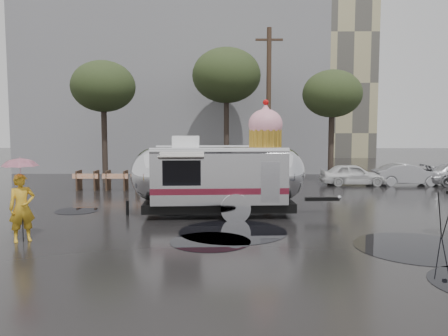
{
  "coord_description": "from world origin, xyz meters",
  "views": [
    {
      "loc": [
        0.18,
        -12.02,
        3.1
      ],
      "look_at": [
        -0.01,
        3.67,
        1.7
      ],
      "focal_mm": 35.0,
      "sensor_mm": 36.0,
      "label": 1
    }
  ],
  "objects": [
    {
      "name": "tree_mid",
      "position": [
        0.0,
        15.0,
        6.34
      ],
      "size": [
        4.2,
        4.2,
        8.03
      ],
      "color": "#382D26",
      "rests_on": "ground"
    },
    {
      "name": "airstream_trailer",
      "position": [
        -0.11,
        3.67,
        1.49
      ],
      "size": [
        7.88,
        3.29,
        4.25
      ],
      "rotation": [
        0.0,
        0.0,
        0.06
      ],
      "color": "silver",
      "rests_on": "ground"
    },
    {
      "name": "umbrella_pink",
      "position": [
        -5.53,
        -0.23,
        1.95
      ],
      "size": [
        1.17,
        1.17,
        2.35
      ],
      "color": "pink",
      "rests_on": "ground"
    },
    {
      "name": "person_left",
      "position": [
        -5.53,
        -0.23,
        0.94
      ],
      "size": [
        0.81,
        0.77,
        1.88
      ],
      "primitive_type": "imported",
      "rotation": [
        0.0,
        0.0,
        0.64
      ],
      "color": "gold",
      "rests_on": "ground"
    },
    {
      "name": "tripod",
      "position": [
        6.43,
        0.35,
        0.78
      ],
      "size": [
        0.52,
        0.56,
        1.36
      ],
      "rotation": [
        0.0,
        0.0,
        0.11
      ],
      "color": "black",
      "rests_on": "ground"
    },
    {
      "name": "grey_building",
      "position": [
        -4.0,
        24.0,
        6.5
      ],
      "size": [
        22.0,
        12.0,
        13.0
      ],
      "primitive_type": "cube",
      "color": "slate",
      "rests_on": "ground"
    },
    {
      "name": "tree_left",
      "position": [
        -7.0,
        13.0,
        5.48
      ],
      "size": [
        3.64,
        3.64,
        6.95
      ],
      "color": "#382D26",
      "rests_on": "ground"
    },
    {
      "name": "barricade_row",
      "position": [
        -5.55,
        9.96,
        0.52
      ],
      "size": [
        4.3,
        0.8,
        1.0
      ],
      "color": "#473323",
      "rests_on": "ground"
    },
    {
      "name": "parked_cars",
      "position": [
        11.78,
        12.0,
        0.72
      ],
      "size": [
        13.2,
        1.9,
        1.5
      ],
      "color": "silver",
      "rests_on": "ground"
    },
    {
      "name": "tree_right",
      "position": [
        6.0,
        13.0,
        5.06
      ],
      "size": [
        3.36,
        3.36,
        6.42
      ],
      "color": "#382D26",
      "rests_on": "ground"
    },
    {
      "name": "ground",
      "position": [
        0.0,
        0.0,
        0.0
      ],
      "size": [
        120.0,
        120.0,
        0.0
      ],
      "primitive_type": "plane",
      "color": "black",
      "rests_on": "ground"
    },
    {
      "name": "utility_pole",
      "position": [
        2.5,
        14.0,
        4.62
      ],
      "size": [
        1.6,
        0.28,
        9.0
      ],
      "color": "#473323",
      "rests_on": "ground"
    },
    {
      "name": "puddles",
      "position": [
        1.54,
        0.5,
        0.01
      ],
      "size": [
        13.25,
        10.69,
        0.01
      ],
      "color": "black",
      "rests_on": "ground"
    }
  ]
}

